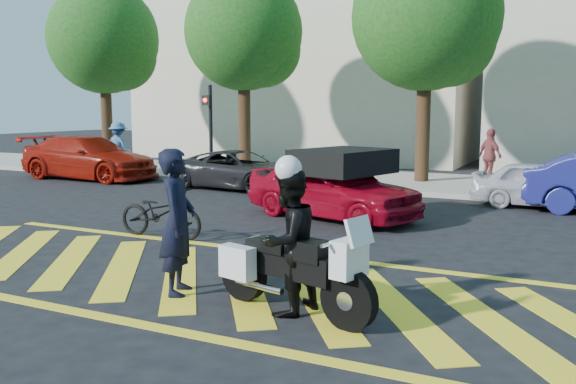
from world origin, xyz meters
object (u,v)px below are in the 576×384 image
at_px(officer_bike, 178,222).
at_px(parked_left, 89,158).
at_px(parked_far_left, 74,159).
at_px(officer_moto, 288,242).
at_px(red_convertible, 332,187).
at_px(parked_mid_left, 240,170).
at_px(bicycle, 161,213).
at_px(police_motorcycle, 290,268).
at_px(parked_mid_right, 544,185).

relative_size(officer_bike, parked_left, 0.38).
height_order(parked_far_left, parked_left, parked_left).
bearing_deg(officer_moto, red_convertible, -147.94).
bearing_deg(parked_left, officer_bike, -130.86).
relative_size(officer_bike, parked_mid_left, 0.46).
distance_m(bicycle, parked_far_left, 11.94).
height_order(police_motorcycle, parked_left, parked_left).
relative_size(red_convertible, parked_mid_left, 0.99).
distance_m(red_convertible, parked_mid_right, 5.50).
height_order(officer_bike, police_motorcycle, officer_bike).
xyz_separation_m(officer_bike, police_motorcycle, (1.68, -0.05, -0.41)).
bearing_deg(police_motorcycle, officer_bike, -167.26).
height_order(bicycle, officer_moto, officer_moto).
relative_size(bicycle, parked_mid_right, 0.53).
height_order(police_motorcycle, officer_moto, officer_moto).
xyz_separation_m(officer_bike, parked_mid_right, (3.87, 9.69, -0.39)).
relative_size(officer_bike, parked_far_left, 0.54).
xyz_separation_m(officer_bike, red_convertible, (-0.28, 6.08, -0.26)).
relative_size(police_motorcycle, red_convertible, 0.55).
height_order(bicycle, police_motorcycle, police_motorcycle).
bearing_deg(bicycle, parked_mid_left, 16.93).
bearing_deg(parked_mid_right, bicycle, 140.52).
relative_size(police_motorcycle, officer_moto, 1.31).
xyz_separation_m(police_motorcycle, officer_moto, (-0.02, -0.01, 0.32)).
height_order(police_motorcycle, parked_mid_left, parked_mid_left).
relative_size(red_convertible, parked_far_left, 1.16).
bearing_deg(red_convertible, bicycle, 164.25).
bearing_deg(red_convertible, officer_moto, -145.58).
height_order(officer_bike, parked_far_left, officer_bike).
xyz_separation_m(parked_far_left, parked_mid_right, (15.82, -0.24, -0.01)).
xyz_separation_m(bicycle, red_convertible, (2.15, 3.35, 0.23)).
relative_size(parked_far_left, parked_mid_right, 1.05).
distance_m(bicycle, parked_left, 10.65).
distance_m(red_convertible, parked_mid_left, 5.50).
distance_m(officer_bike, parked_mid_right, 10.45).
bearing_deg(parked_left, parked_mid_right, -88.46).
bearing_deg(parked_left, parked_far_left, 66.98).
bearing_deg(red_convertible, parked_mid_left, 69.72).
height_order(police_motorcycle, parked_mid_right, parked_mid_right).
distance_m(officer_bike, bicycle, 3.69).
xyz_separation_m(red_convertible, parked_left, (-10.44, 3.32, 0.04)).
bearing_deg(red_convertible, police_motorcycle, -145.42).
xyz_separation_m(police_motorcycle, parked_far_left, (-13.63, 9.98, 0.03)).
distance_m(parked_far_left, parked_mid_right, 15.82).
bearing_deg(officer_moto, parked_far_left, -111.72).
bearing_deg(bicycle, officer_bike, -139.91).
bearing_deg(parked_mid_right, red_convertible, 133.68).
bearing_deg(police_motorcycle, parked_left, 157.25).
distance_m(parked_mid_left, parked_mid_right, 8.53).
height_order(bicycle, parked_mid_right, parked_mid_right).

